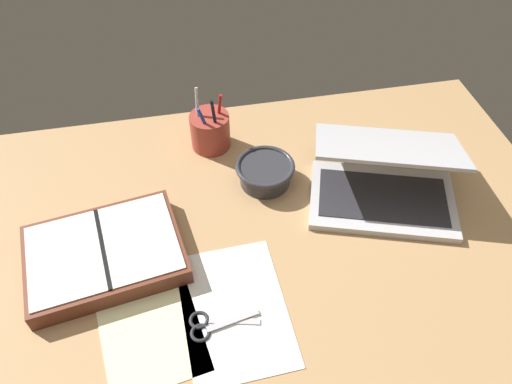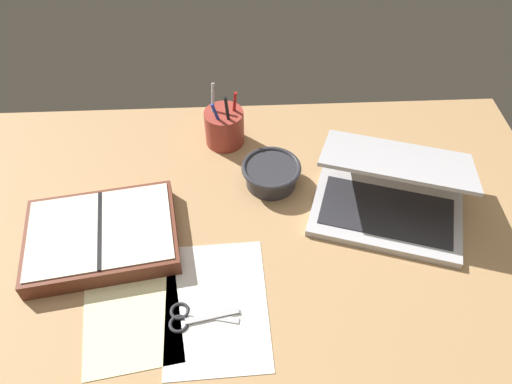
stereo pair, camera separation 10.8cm
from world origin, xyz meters
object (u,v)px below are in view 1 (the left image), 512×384
object	(u,v)px
laptop	(385,181)
planner	(105,254)
pen_cup	(210,131)
bowl	(265,172)
scissors	(208,325)

from	to	relation	value
laptop	planner	distance (cm)	63.50
laptop	pen_cup	bearing A→B (deg)	163.65
bowl	scissors	bearing A→B (deg)	-117.54
pen_cup	planner	bearing A→B (deg)	-129.66
bowl	laptop	bearing A→B (deg)	-20.46
bowl	pen_cup	bearing A→B (deg)	124.85
pen_cup	scissors	distance (cm)	51.57
laptop	bowl	bearing A→B (deg)	177.72
bowl	planner	world-z (taller)	bowl
pen_cup	planner	world-z (taller)	pen_cup
pen_cup	scissors	size ratio (longest dim) A/B	1.20
bowl	planner	bearing A→B (deg)	-156.58
bowl	planner	distance (cm)	40.60
pen_cup	planner	size ratio (longest dim) A/B	0.47
laptop	pen_cup	world-z (taller)	pen_cup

